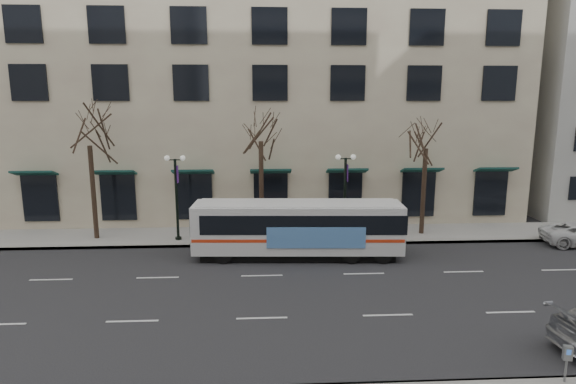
{
  "coord_description": "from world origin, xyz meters",
  "views": [
    {
      "loc": [
        0.1,
        -19.84,
        8.45
      ],
      "look_at": [
        1.31,
        2.96,
        4.0
      ],
      "focal_mm": 30.0,
      "sensor_mm": 36.0,
      "label": 1
    }
  ],
  "objects": [
    {
      "name": "pay_station",
      "position": [
        9.03,
        -7.3,
        0.98
      ],
      "size": [
        0.28,
        0.21,
        1.15
      ],
      "rotation": [
        0.0,
        0.0,
        -0.23
      ],
      "color": "gray",
      "rests_on": "sidewalk_near"
    },
    {
      "name": "tree_far_left",
      "position": [
        -10.0,
        8.8,
        6.7
      ],
      "size": [
        3.6,
        3.6,
        8.34
      ],
      "color": "black",
      "rests_on": "ground"
    },
    {
      "name": "ground",
      "position": [
        0.0,
        0.0,
        0.0
      ],
      "size": [
        160.0,
        160.0,
        0.0
      ],
      "primitive_type": "plane",
      "color": "black",
      "rests_on": "ground"
    },
    {
      "name": "tree_far_mid",
      "position": [
        0.0,
        8.8,
        6.91
      ],
      "size": [
        3.6,
        3.6,
        8.55
      ],
      "color": "black",
      "rests_on": "ground"
    },
    {
      "name": "lamp_post_right",
      "position": [
        5.01,
        8.2,
        2.94
      ],
      "size": [
        1.22,
        0.45,
        5.21
      ],
      "color": "black",
      "rests_on": "ground"
    },
    {
      "name": "city_bus",
      "position": [
        2.02,
        5.03,
        1.65
      ],
      "size": [
        11.26,
        3.02,
        3.02
      ],
      "rotation": [
        0.0,
        0.0,
        -0.05
      ],
      "color": "silver",
      "rests_on": "ground"
    },
    {
      "name": "sidewalk_far",
      "position": [
        5.0,
        9.0,
        0.07
      ],
      "size": [
        80.0,
        4.0,
        0.15
      ],
      "primitive_type": "cube",
      "color": "gray",
      "rests_on": "ground"
    },
    {
      "name": "building_hotel",
      "position": [
        -2.0,
        21.0,
        12.0
      ],
      "size": [
        40.0,
        20.0,
        24.0
      ],
      "primitive_type": "cube",
      "color": "tan",
      "rests_on": "ground"
    },
    {
      "name": "tree_far_right",
      "position": [
        10.0,
        8.8,
        6.42
      ],
      "size": [
        3.6,
        3.6,
        8.06
      ],
      "color": "black",
      "rests_on": "ground"
    },
    {
      "name": "lamp_post_left",
      "position": [
        -4.99,
        8.2,
        2.94
      ],
      "size": [
        1.22,
        0.45,
        5.21
      ],
      "color": "black",
      "rests_on": "ground"
    }
  ]
}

